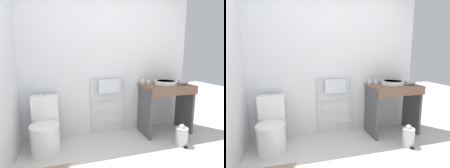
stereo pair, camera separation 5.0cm
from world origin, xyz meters
The scene contains 10 objects.
wall_back centered at (0.00, 1.61, 1.35)m, with size 3.02×0.12×2.69m, color silver.
toilet centered at (-1.02, 1.20, 0.31)m, with size 0.40×0.54×0.78m.
towel_radiator centered at (0.01, 1.51, 0.71)m, with size 0.61×0.06×0.99m.
vanity_counter centered at (0.96, 1.24, 0.57)m, with size 0.84×0.55×0.86m.
sink_basin centered at (0.97, 1.28, 0.90)m, with size 0.38×0.38×0.06m.
faucet centered at (0.97, 1.48, 0.94)m, with size 0.02×0.10×0.13m.
cup_near_wall centered at (0.62, 1.45, 0.90)m, with size 0.07×0.07×0.08m.
cup_near_edge centered at (0.71, 1.41, 0.90)m, with size 0.07×0.07×0.08m.
hair_dryer centered at (1.24, 1.18, 0.90)m, with size 0.19×0.19×0.08m.
trash_bin centered at (0.96, 0.77, 0.15)m, with size 0.19×0.22×0.33m.
Camera 2 is at (-0.72, -1.34, 1.37)m, focal length 28.00 mm.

